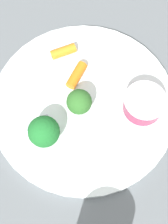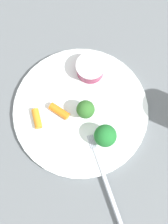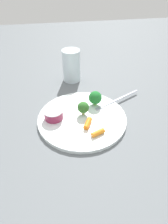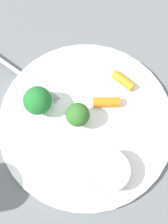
{
  "view_description": "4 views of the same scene",
  "coord_description": "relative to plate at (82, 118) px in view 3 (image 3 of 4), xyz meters",
  "views": [
    {
      "loc": [
        -0.19,
        -0.0,
        0.46
      ],
      "look_at": [
        -0.02,
        -0.0,
        0.02
      ],
      "focal_mm": 51.19,
      "sensor_mm": 36.0,
      "label": 1
    },
    {
      "loc": [
        -0.03,
        0.19,
        0.64
      ],
      "look_at": [
        -0.01,
        0.01,
        0.02
      ],
      "focal_mm": 50.88,
      "sensor_mm": 36.0,
      "label": 2
    },
    {
      "loc": [
        0.45,
        -0.07,
        0.4
      ],
      "look_at": [
        0.0,
        0.01,
        0.03
      ],
      "focal_mm": 30.19,
      "sensor_mm": 36.0,
      "label": 3
    },
    {
      "loc": [
        -0.07,
        -0.12,
        0.46
      ],
      "look_at": [
        0.0,
        0.01,
        0.03
      ],
      "focal_mm": 47.25,
      "sensor_mm": 36.0,
      "label": 4
    }
  ],
  "objects": [
    {
      "name": "drinking_glass",
      "position": [
        -0.26,
        0.0,
        0.06
      ],
      "size": [
        0.07,
        0.07,
        0.13
      ],
      "primitive_type": "cylinder",
      "color": "silver",
      "rests_on": "ground_plane"
    },
    {
      "name": "plate",
      "position": [
        0.0,
        0.0,
        0.0
      ],
      "size": [
        0.28,
        0.28,
        0.01
      ],
      "primitive_type": "cylinder",
      "color": "white",
      "rests_on": "ground_plane"
    },
    {
      "name": "ground_plane",
      "position": [
        0.0,
        0.0,
        -0.01
      ],
      "size": [
        2.4,
        2.4,
        0.0
      ],
      "primitive_type": "plane",
      "color": "slate"
    },
    {
      "name": "broccoli_floret_0",
      "position": [
        -0.01,
        0.01,
        0.03
      ],
      "size": [
        0.04,
        0.04,
        0.05
      ],
      "color": "#99AD68",
      "rests_on": "plate"
    },
    {
      "name": "carrot_stick_0",
      "position": [
        0.04,
        0.01,
        0.01
      ],
      "size": [
        0.05,
        0.03,
        0.02
      ],
      "primitive_type": "cylinder",
      "rotation": [
        1.57,
        0.0,
        1.1
      ],
      "color": "orange",
      "rests_on": "plate"
    },
    {
      "name": "broccoli_floret_1",
      "position": [
        -0.06,
        0.05,
        0.03
      ],
      "size": [
        0.04,
        0.04,
        0.05
      ],
      "color": "#82C25C",
      "rests_on": "plate"
    },
    {
      "name": "carrot_stick_1",
      "position": [
        0.08,
        0.03,
        0.01
      ],
      "size": [
        0.03,
        0.04,
        0.01
      ],
      "primitive_type": "cylinder",
      "rotation": [
        1.57,
        0.0,
        0.38
      ],
      "color": "orange",
      "rests_on": "plate"
    },
    {
      "name": "fork",
      "position": [
        -0.07,
        0.14,
        0.01
      ],
      "size": [
        0.1,
        0.18,
        0.0
      ],
      "color": "#ACB0C3",
      "rests_on": "plate"
    },
    {
      "name": "sauce_cup",
      "position": [
        -0.01,
        -0.09,
        0.02
      ],
      "size": [
        0.06,
        0.06,
        0.03
      ],
      "color": "#8B2647",
      "rests_on": "plate"
    }
  ]
}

